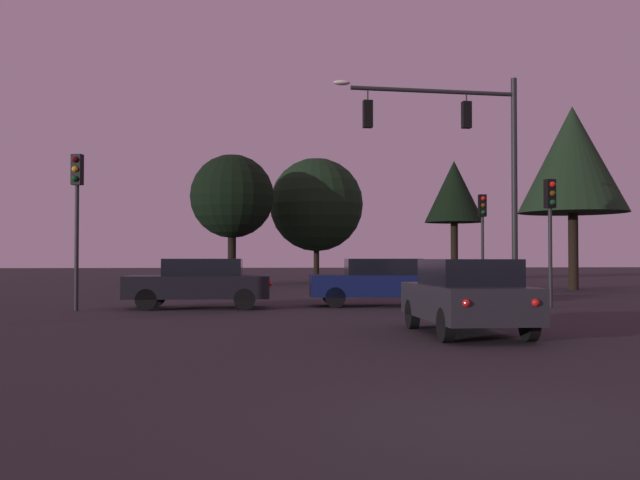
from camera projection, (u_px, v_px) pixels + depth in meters
The scene contains 12 objects.
ground_plane at pixel (297, 294), 31.12m from camera, with size 168.00×168.00×0.00m, color #262326.
traffic_signal_mast_arm at pixel (467, 148), 24.61m from camera, with size 6.35×0.69×7.66m.
traffic_light_corner_left at pixel (77, 200), 21.42m from camera, with size 0.35×0.38×4.58m.
traffic_light_corner_right at pixel (483, 224), 29.64m from camera, with size 0.31×0.36×4.11m.
traffic_light_median at pixel (550, 216), 22.84m from camera, with size 0.34×0.37×4.00m.
car_nearside_lane at pixel (467, 295), 14.76m from camera, with size 1.79×4.08×1.52m.
car_crossing_left at pixel (200, 282), 22.45m from camera, with size 4.48×2.04×1.52m.
car_crossing_right at pixel (379, 281), 23.51m from camera, with size 4.51×1.95×1.52m.
tree_behind_sign at pixel (232, 197), 41.41m from camera, with size 4.73×4.73×7.39m.
tree_left_far at pixel (573, 160), 35.44m from camera, with size 5.22×5.22×8.90m.
tree_center_horizon at pixel (454, 192), 41.63m from camera, with size 3.35×3.35×7.07m.
tree_right_cluster at pixel (316, 205), 46.09m from camera, with size 5.87×5.87×7.82m.
Camera 1 is at (-2.33, -6.60, 1.55)m, focal length 41.20 mm.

